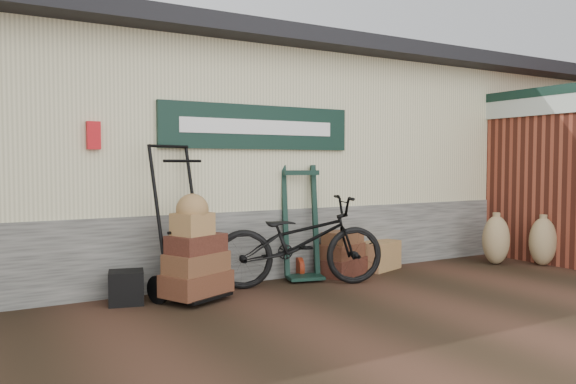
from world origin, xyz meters
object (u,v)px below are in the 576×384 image
object	(u,v)px
suitcase_stack	(342,253)
bicycle	(300,236)
porter_trolley	(183,220)
green_barrow	(301,222)
black_trunk	(126,288)
wicker_hamper	(378,255)

from	to	relation	value
suitcase_stack	bicycle	world-z (taller)	bicycle
porter_trolley	green_barrow	xyz separation A→B (m)	(1.68, 0.25, -0.14)
black_trunk	bicycle	bearing A→B (deg)	-4.77
porter_trolley	wicker_hamper	world-z (taller)	porter_trolley
wicker_hamper	black_trunk	bearing A→B (deg)	-176.95
bicycle	porter_trolley	bearing A→B (deg)	103.49
suitcase_stack	bicycle	xyz separation A→B (m)	(-0.84, -0.30, 0.31)
bicycle	green_barrow	bearing A→B (deg)	-16.88
green_barrow	black_trunk	size ratio (longest dim) A/B	4.11
wicker_hamper	black_trunk	size ratio (longest dim) A/B	1.71
wicker_hamper	green_barrow	bearing A→B (deg)	-179.46
black_trunk	bicycle	size ratio (longest dim) A/B	0.17
porter_trolley	bicycle	size ratio (longest dim) A/B	0.83
wicker_hamper	black_trunk	distance (m)	3.58
porter_trolley	wicker_hamper	xyz separation A→B (m)	(2.96, 0.27, -0.67)
green_barrow	black_trunk	xyz separation A→B (m)	(-2.30, -0.18, -0.56)
porter_trolley	wicker_hamper	size ratio (longest dim) A/B	2.84
bicycle	black_trunk	bearing A→B (deg)	102.52
porter_trolley	wicker_hamper	distance (m)	3.05
porter_trolley	suitcase_stack	bearing A→B (deg)	-19.18
green_barrow	wicker_hamper	bearing A→B (deg)	14.18
black_trunk	suitcase_stack	bearing A→B (deg)	2.51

